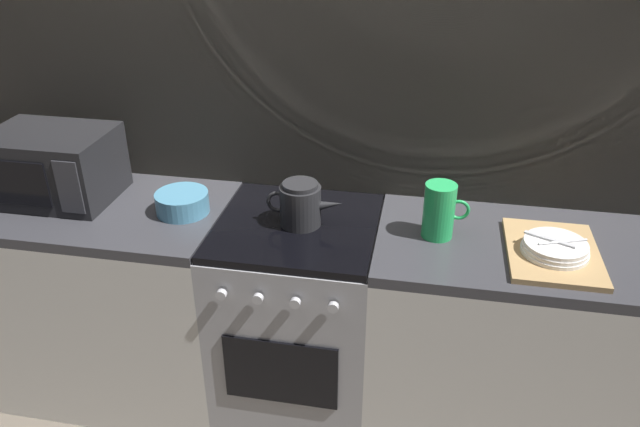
{
  "coord_description": "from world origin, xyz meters",
  "views": [
    {
      "loc": [
        0.45,
        -1.91,
        2.01
      ],
      "look_at": [
        0.09,
        0.0,
        0.95
      ],
      "focal_mm": 34.42,
      "sensor_mm": 36.0,
      "label": 1
    }
  ],
  "objects_px": {
    "microwave": "(53,165)",
    "kettle": "(301,205)",
    "stove_unit": "(299,321)",
    "dish_pile": "(554,250)",
    "mixing_bowl": "(182,203)",
    "pitcher": "(439,211)"
  },
  "relations": [
    {
      "from": "microwave",
      "to": "kettle",
      "type": "bearing_deg",
      "value": -2.58
    },
    {
      "from": "kettle",
      "to": "stove_unit",
      "type": "bearing_deg",
      "value": 172.35
    },
    {
      "from": "stove_unit",
      "to": "dish_pile",
      "type": "xyz_separation_m",
      "value": [
        0.89,
        -0.06,
        0.47
      ]
    },
    {
      "from": "pitcher",
      "to": "stove_unit",
      "type": "bearing_deg",
      "value": -179.16
    },
    {
      "from": "microwave",
      "to": "kettle",
      "type": "xyz_separation_m",
      "value": [
        0.99,
        -0.04,
        -0.05
      ]
    },
    {
      "from": "stove_unit",
      "to": "mixing_bowl",
      "type": "height_order",
      "value": "mixing_bowl"
    },
    {
      "from": "stove_unit",
      "to": "kettle",
      "type": "bearing_deg",
      "value": -7.65
    },
    {
      "from": "microwave",
      "to": "mixing_bowl",
      "type": "height_order",
      "value": "microwave"
    },
    {
      "from": "kettle",
      "to": "dish_pile",
      "type": "distance_m",
      "value": 0.88
    },
    {
      "from": "stove_unit",
      "to": "microwave",
      "type": "relative_size",
      "value": 1.96
    },
    {
      "from": "mixing_bowl",
      "to": "dish_pile",
      "type": "distance_m",
      "value": 1.34
    },
    {
      "from": "mixing_bowl",
      "to": "dish_pile",
      "type": "bearing_deg",
      "value": -2.91
    },
    {
      "from": "microwave",
      "to": "mixing_bowl",
      "type": "xyz_separation_m",
      "value": [
        0.53,
        -0.03,
        -0.1
      ]
    },
    {
      "from": "stove_unit",
      "to": "dish_pile",
      "type": "distance_m",
      "value": 1.01
    },
    {
      "from": "microwave",
      "to": "dish_pile",
      "type": "relative_size",
      "value": 1.15
    },
    {
      "from": "dish_pile",
      "to": "microwave",
      "type": "bearing_deg",
      "value": 176.87
    },
    {
      "from": "stove_unit",
      "to": "pitcher",
      "type": "xyz_separation_m",
      "value": [
        0.51,
        0.01,
        0.55
      ]
    },
    {
      "from": "kettle",
      "to": "dish_pile",
      "type": "xyz_separation_m",
      "value": [
        0.88,
        -0.06,
        -0.06
      ]
    },
    {
      "from": "stove_unit",
      "to": "pitcher",
      "type": "distance_m",
      "value": 0.75
    },
    {
      "from": "mixing_bowl",
      "to": "pitcher",
      "type": "xyz_separation_m",
      "value": [
        0.95,
        -0.0,
        0.06
      ]
    },
    {
      "from": "microwave",
      "to": "mixing_bowl",
      "type": "relative_size",
      "value": 2.3
    },
    {
      "from": "kettle",
      "to": "dish_pile",
      "type": "height_order",
      "value": "kettle"
    }
  ]
}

